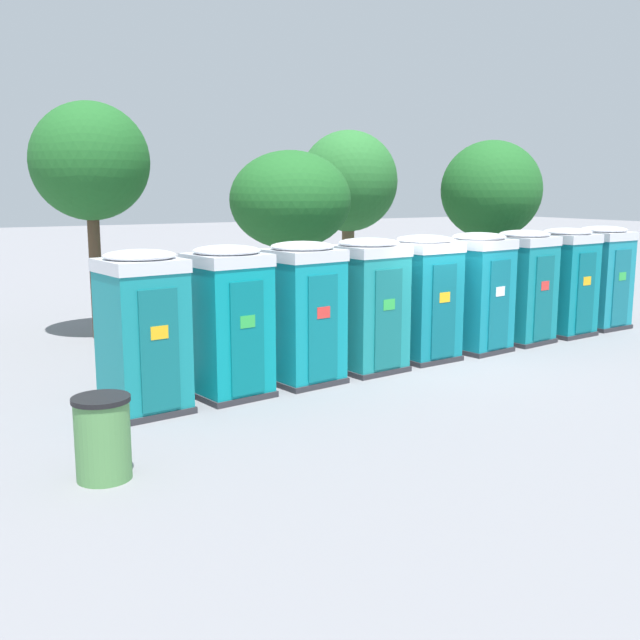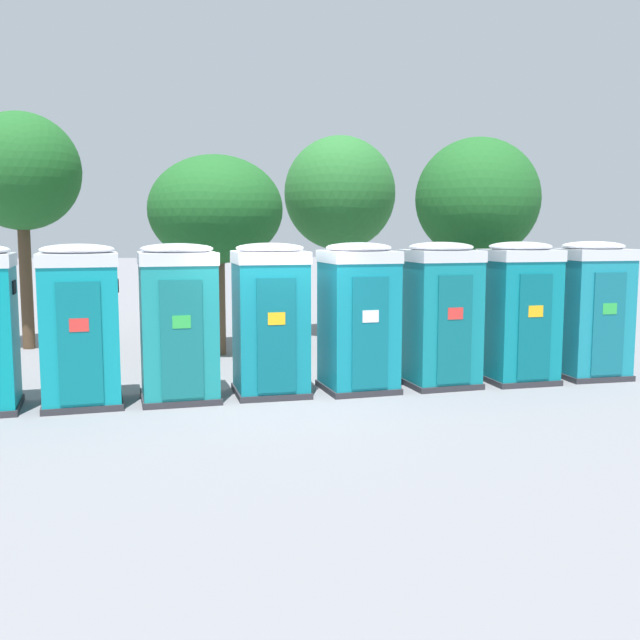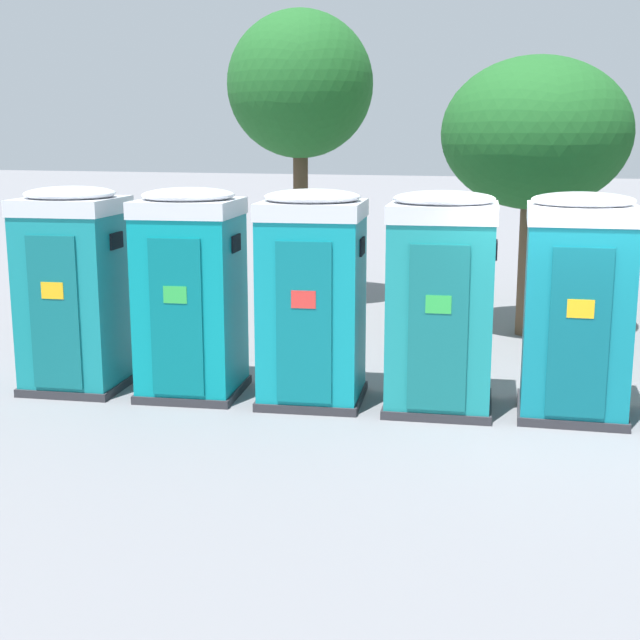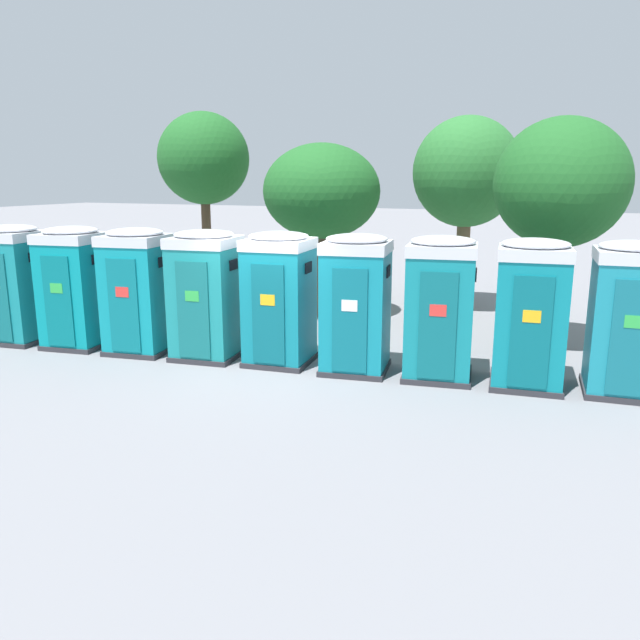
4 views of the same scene
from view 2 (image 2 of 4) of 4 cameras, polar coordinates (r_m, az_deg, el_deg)
name	(u,v)px [view 2 (image 2 of 4)]	position (r m, az deg, el deg)	size (l,w,h in m)	color
ground_plane	(273,396)	(12.55, -3.63, -5.78)	(120.00, 120.00, 0.00)	slate
portapotty_2	(80,325)	(12.24, -17.82, -0.34)	(1.37, 1.36, 2.54)	#2D2D33
portapotty_3	(178,322)	(12.24, -10.74, -0.13)	(1.37, 1.34, 2.54)	#2D2D33
portapotty_4	(270,319)	(12.48, -3.81, 0.11)	(1.30, 1.30, 2.54)	#2D2D33
portapotty_5	(358,316)	(12.77, 2.95, 0.28)	(1.35, 1.36, 2.54)	#2D2D33
portapotty_6	(440,314)	(13.32, 9.12, 0.48)	(1.36, 1.36, 2.54)	#2D2D33
portapotty_7	(518,312)	(13.96, 14.89, 0.63)	(1.30, 1.31, 2.54)	#2D2D33
portapotty_8	(591,309)	(14.79, 19.92, 0.79)	(1.29, 1.29, 2.54)	#2D2D33
street_tree_0	(340,195)	(19.15, 1.52, 9.52)	(2.80, 2.80, 5.08)	brown
street_tree_1	(216,211)	(16.50, -7.96, 8.23)	(2.91, 2.91, 4.35)	brown
street_tree_2	(21,173)	(18.47, -21.83, 10.38)	(2.66, 2.66, 5.38)	#4C3826
street_tree_3	(477,200)	(16.64, 11.90, 8.92)	(2.66, 2.66, 4.71)	#4C3826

